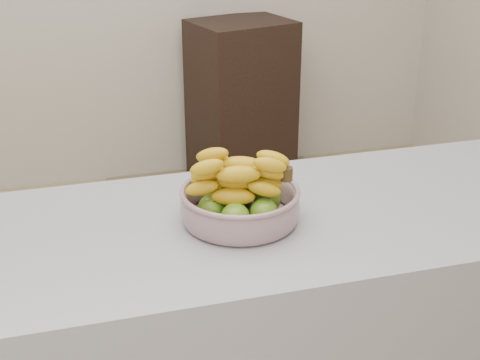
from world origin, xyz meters
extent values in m
cube|color=black|center=(0.77, 1.78, 0.46)|extent=(0.60, 0.52, 0.92)
cylinder|color=#919FAE|center=(0.15, -0.37, 0.91)|extent=(0.23, 0.23, 0.01)
torus|color=#919FAE|center=(0.15, -0.37, 0.97)|extent=(0.27, 0.27, 0.01)
sphere|color=#518316|center=(0.13, -0.43, 0.94)|extent=(0.06, 0.06, 0.06)
sphere|color=#518316|center=(0.19, -0.43, 0.94)|extent=(0.06, 0.06, 0.06)
sphere|color=#518316|center=(0.22, -0.37, 0.94)|extent=(0.06, 0.06, 0.06)
sphere|color=#518316|center=(0.18, -0.31, 0.94)|extent=(0.06, 0.06, 0.06)
sphere|color=#518316|center=(0.12, -0.32, 0.94)|extent=(0.06, 0.06, 0.06)
sphere|color=#518316|center=(0.09, -0.38, 0.94)|extent=(0.06, 0.06, 0.06)
ellipsoid|color=gold|center=(0.13, -0.41, 0.98)|extent=(0.17, 0.09, 0.04)
ellipsoid|color=gold|center=(0.15, -0.37, 0.98)|extent=(0.17, 0.11, 0.04)
ellipsoid|color=gold|center=(0.16, -0.33, 0.98)|extent=(0.16, 0.12, 0.04)
ellipsoid|color=gold|center=(0.14, -0.39, 1.01)|extent=(0.17, 0.08, 0.04)
ellipsoid|color=gold|center=(0.16, -0.35, 1.01)|extent=(0.16, 0.13, 0.04)
ellipsoid|color=gold|center=(0.16, -0.38, 1.04)|extent=(0.17, 0.11, 0.04)
ellipsoid|color=gold|center=(0.14, -0.41, 1.03)|extent=(0.17, 0.07, 0.04)
cylinder|color=#3B2C12|center=(0.25, -0.42, 1.02)|extent=(0.03, 0.03, 0.03)
camera|label=1|loc=(-0.21, -1.66, 1.60)|focal=50.00mm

